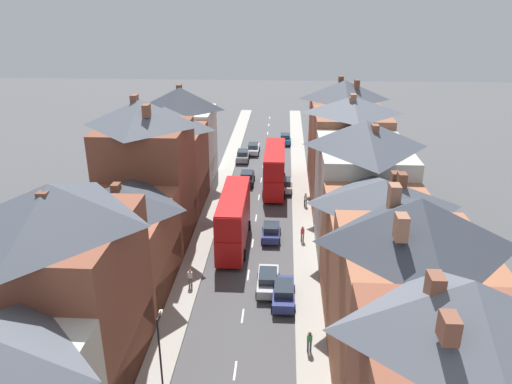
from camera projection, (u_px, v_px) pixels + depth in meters
pavement_left at (213, 209)px, 57.06m from camera, size 2.20×104.00×0.14m
pavement_right at (302, 211)px, 56.52m from camera, size 2.20×104.00×0.14m
centre_line_dashes at (256, 218)px, 54.96m from camera, size 0.14×97.80×0.01m
terrace_row_left at (114, 232)px, 38.80m from camera, size 8.00×65.36×14.38m
terrace_row_right at (378, 230)px, 37.94m from camera, size 8.00×63.46×13.56m
double_decker_bus_lead at (234, 218)px, 48.19m from camera, size 2.74×10.80×5.30m
double_decker_bus_mid_street at (274, 168)px, 61.98m from camera, size 2.74×10.80×5.30m
car_near_blue at (285, 139)px, 81.83m from camera, size 1.90×4.00×1.67m
car_near_silver at (243, 156)px, 73.33m from camera, size 1.90×4.21×1.68m
car_parked_left_a at (271, 231)px, 50.00m from camera, size 1.90×3.96×1.63m
car_parked_right_a at (247, 178)px, 64.58m from camera, size 1.90×4.33×1.66m
car_mid_black at (283, 293)px, 39.71m from camera, size 1.90×4.50×1.67m
car_parked_left_b at (253, 148)px, 76.90m from camera, size 1.90×4.54×1.60m
car_mid_white at (268, 280)px, 41.47m from camera, size 1.90×4.45×1.64m
car_parked_right_b at (285, 185)px, 62.23m from camera, size 1.90×4.02×1.63m
pedestrian_mid_left at (310, 341)px, 33.92m from camera, size 0.36×0.22×1.61m
pedestrian_mid_right at (190, 277)px, 41.52m from camera, size 0.36×0.22×1.61m
pedestrian_far_left at (302, 233)px, 49.15m from camera, size 0.36×0.22×1.61m
pedestrian_far_right at (305, 199)px, 57.34m from camera, size 0.36×0.22×1.61m
street_lamp at (160, 349)px, 29.80m from camera, size 0.20×1.12×5.50m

